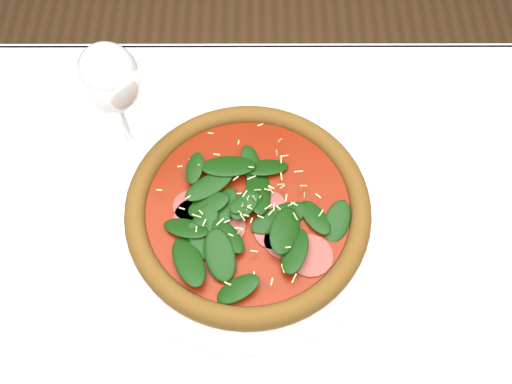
{
  "coord_description": "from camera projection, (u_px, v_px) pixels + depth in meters",
  "views": [
    {
      "loc": [
        0.04,
        -0.27,
        1.47
      ],
      "look_at": [
        0.04,
        0.11,
        0.77
      ],
      "focal_mm": 40.0,
      "sensor_mm": 36.0,
      "label": 1
    }
  ],
  "objects": [
    {
      "name": "pizza",
      "position": [
        248.0,
        206.0,
        0.78
      ],
      "size": [
        0.37,
        0.37,
        0.04
      ],
      "rotation": [
        0.0,
        0.0,
        0.1
      ],
      "color": "brown",
      "rests_on": "plate"
    },
    {
      "name": "ground",
      "position": [
        239.0,
        376.0,
        1.43
      ],
      "size": [
        6.0,
        6.0,
        0.0
      ],
      "primitive_type": "plane",
      "color": "brown",
      "rests_on": "ground"
    },
    {
      "name": "dining_table",
      "position": [
        228.0,
        295.0,
        0.85
      ],
      "size": [
        1.21,
        0.81,
        0.75
      ],
      "color": "white",
      "rests_on": "ground"
    },
    {
      "name": "wine_glass",
      "position": [
        110.0,
        81.0,
        0.74
      ],
      "size": [
        0.08,
        0.08,
        0.2
      ],
      "color": "white",
      "rests_on": "dining_table"
    },
    {
      "name": "plate",
      "position": [
        248.0,
        213.0,
        0.8
      ],
      "size": [
        0.39,
        0.39,
        0.02
      ],
      "color": "white",
      "rests_on": "dining_table"
    }
  ]
}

